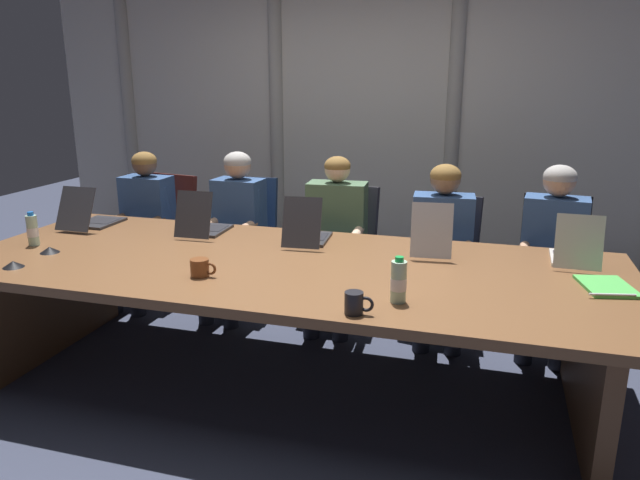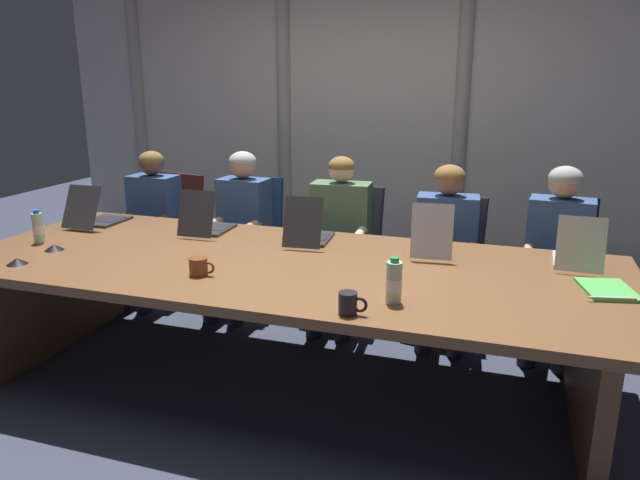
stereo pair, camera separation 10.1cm
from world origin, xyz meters
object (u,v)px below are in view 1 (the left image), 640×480
Objects in this scene: office_chair_left_mid at (244,259)px; conference_mic_middle at (50,250)px; laptop_center at (307,233)px; laptop_left_end at (92,218)px; person_right_mid at (442,240)px; water_bottle_primary at (399,282)px; office_chair_left_end at (162,251)px; office_chair_center at (340,268)px; person_center at (335,232)px; person_left_end at (142,219)px; office_chair_right_mid at (440,279)px; coffee_mug_far at (200,268)px; spiral_notepad at (607,287)px; coffee_mug_near at (355,303)px; laptop_left_mid at (204,225)px; water_bottle_secondary at (33,230)px; person_left_mid at (234,223)px; person_right_end at (552,247)px; office_chair_right_end at (551,287)px; conference_mic_right_side at (13,264)px; laptop_right_mid at (431,243)px; laptop_right_end at (575,253)px.

conference_mic_middle is at bearing -29.19° from office_chair_left_mid.
laptop_left_end is at bearing 85.91° from laptop_center.
person_right_mid reaches higher than water_bottle_primary.
office_chair_left_mid is (-0.74, 0.70, -0.44)m from laptop_center.
office_chair_center is at bearing 99.63° from office_chair_left_end.
person_center reaches higher than office_chair_left_end.
person_left_end reaches higher than conference_mic_middle.
person_right_mid reaches higher than office_chair_left_mid.
office_chair_left_mid is 1.06× the size of office_chair_right_mid.
spiral_notepad is (1.95, 0.39, -0.04)m from coffee_mug_far.
person_left_end is (-1.50, 0.54, -0.14)m from laptop_center.
laptop_center reaches higher than coffee_mug_near.
laptop_left_mid is 0.34× the size of person_center.
coffee_mug_far is (0.40, -1.45, 0.42)m from office_chair_left_mid.
water_bottle_primary is (2.19, -1.36, 0.17)m from person_left_end.
laptop_left_end is 2.35m from water_bottle_primary.
office_chair_center is 2.06m from water_bottle_secondary.
person_left_mid is at bearing -74.16° from office_chair_right_mid.
office_chair_right_mid is 0.77× the size of person_center.
conference_mic_middle is (0.09, -1.32, 0.40)m from office_chair_left_end.
person_left_mid reaches higher than person_right_end.
office_chair_left_end is at bearing 84.76° from water_bottle_secondary.
laptop_center is at bearing -63.62° from office_chair_right_end.
spiral_notepad is (2.98, 0.26, -0.01)m from conference_mic_middle.
water_bottle_primary is at bearing 2.32° from conference_mic_right_side.
laptop_left_end is 3.13m from office_chair_right_end.
person_left_end is at bearing 151.23° from spiral_notepad.
laptop_left_end is 0.46× the size of office_chair_right_end.
laptop_right_mid is 0.57m from person_right_mid.
office_chair_left_end reaches higher than water_bottle_primary.
person_right_mid is at bearing 86.69° from water_bottle_primary.
office_chair_right_mid is at bearing -66.73° from laptop_left_mid.
person_right_mid reaches higher than laptop_left_mid.
office_chair_right_end reaches higher than water_bottle_secondary.
water_bottle_primary is at bearing -5.51° from conference_mic_middle.
person_right_mid is 1.25m from spiral_notepad.
person_left_mid is at bearing 136.31° from water_bottle_primary.
office_chair_right_mid reaches higher than conference_mic_middle.
person_left_end is at bearing 81.77° from laptop_right_end.
coffee_mug_far is (-1.10, -1.29, 0.11)m from person_right_mid.
office_chair_left_end is 6.89× the size of coffee_mug_far.
laptop_center reaches higher than office_chair_right_mid.
office_chair_left_mid is at bearing 68.82° from conference_mic_right_side.
person_center is 1.52m from water_bottle_primary.
laptop_center is at bearing -6.48° from person_center.
laptop_left_end is at bearing 161.10° from spiral_notepad.
office_chair_left_mid is 0.36m from person_left_mid.
laptop_left_end is 1.77m from office_chair_center.
person_left_end is 0.98× the size of person_left_mid.
laptop_left_end is at bearing -62.67° from office_chair_right_mid.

